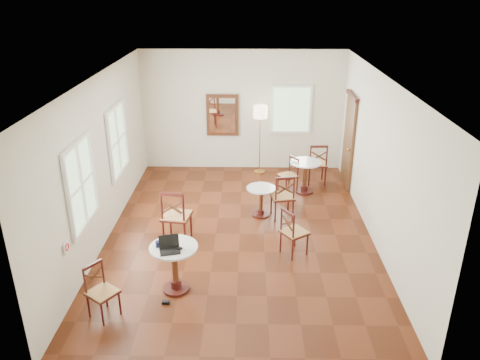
% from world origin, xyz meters
% --- Properties ---
extents(ground, '(7.00, 7.00, 0.00)m').
position_xyz_m(ground, '(0.00, 0.00, 0.00)').
color(ground, '#51200D').
rests_on(ground, ground).
extents(room_shell, '(5.02, 7.02, 3.01)m').
position_xyz_m(room_shell, '(-0.06, 0.27, 1.89)').
color(room_shell, silver).
rests_on(room_shell, ground).
extents(cafe_table_near, '(0.74, 0.74, 0.78)m').
position_xyz_m(cafe_table_near, '(-0.97, -1.78, 0.49)').
color(cafe_table_near, '#3F140F').
rests_on(cafe_table_near, ground).
extents(cafe_table_mid, '(0.60, 0.60, 0.63)m').
position_xyz_m(cafe_table_mid, '(0.42, 0.78, 0.39)').
color(cafe_table_mid, '#3F140F').
rests_on(cafe_table_mid, ground).
extents(cafe_table_back, '(0.71, 0.71, 0.75)m').
position_xyz_m(cafe_table_back, '(1.45, 1.97, 0.46)').
color(cafe_table_back, '#3F140F').
rests_on(cafe_table_back, ground).
extents(chair_near_a, '(0.57, 0.57, 1.07)m').
position_xyz_m(chair_near_a, '(-1.16, -0.31, 0.53)').
color(chair_near_a, '#3F140F').
rests_on(chair_near_a, ground).
extents(chair_near_b, '(0.53, 0.53, 0.83)m').
position_xyz_m(chair_near_b, '(-1.93, -2.41, 0.41)').
color(chair_near_b, '#3F140F').
rests_on(chair_near_b, ground).
extents(chair_mid_a, '(0.52, 0.52, 0.97)m').
position_xyz_m(chair_mid_a, '(0.85, 0.69, 0.48)').
color(chair_mid_a, '#3F140F').
rests_on(chair_mid_a, ground).
extents(chair_mid_b, '(0.57, 0.57, 0.89)m').
position_xyz_m(chair_mid_b, '(0.95, -0.69, 0.44)').
color(chair_mid_b, '#3F140F').
rests_on(chair_mid_b, ground).
extents(chair_back_a, '(0.48, 0.48, 1.01)m').
position_xyz_m(chair_back_a, '(1.77, 2.48, 0.50)').
color(chair_back_a, '#3F140F').
rests_on(chair_back_a, ground).
extents(chair_back_b, '(0.52, 0.52, 0.83)m').
position_xyz_m(chair_back_b, '(1.08, 1.98, 0.41)').
color(chair_back_b, '#3F140F').
rests_on(chair_back_b, ground).
extents(floor_lamp, '(0.33, 0.33, 1.72)m').
position_xyz_m(floor_lamp, '(0.43, 3.15, 1.46)').
color(floor_lamp, '#BF8C3F').
rests_on(floor_lamp, ground).
extents(laptop, '(0.35, 0.32, 0.21)m').
position_xyz_m(laptop, '(-1.01, -1.88, 0.84)').
color(laptop, black).
rests_on(laptop, cafe_table_near).
extents(mouse, '(0.11, 0.07, 0.04)m').
position_xyz_m(mouse, '(-0.87, -1.86, 0.81)').
color(mouse, black).
rests_on(mouse, cafe_table_near).
extents(navy_mug, '(0.12, 0.08, 0.09)m').
position_xyz_m(navy_mug, '(-1.20, -1.79, 0.83)').
color(navy_mug, black).
rests_on(navy_mug, cafe_table_near).
extents(water_glass, '(0.06, 0.06, 0.09)m').
position_xyz_m(water_glass, '(-0.92, -1.83, 0.83)').
color(water_glass, white).
rests_on(water_glass, cafe_table_near).
extents(power_adapter, '(0.11, 0.07, 0.05)m').
position_xyz_m(power_adapter, '(-1.07, -2.14, 0.02)').
color(power_adapter, black).
rests_on(power_adapter, ground).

